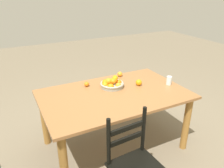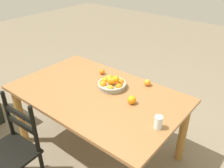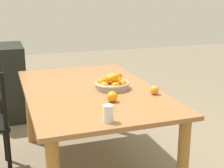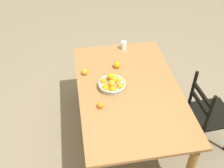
{
  "view_description": "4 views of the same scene",
  "coord_description": "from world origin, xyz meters",
  "views": [
    {
      "loc": [
        1.08,
        2.05,
        1.9
      ],
      "look_at": [
        -0.06,
        -0.17,
        0.79
      ],
      "focal_mm": 35.63,
      "sensor_mm": 36.0,
      "label": 1
    },
    {
      "loc": [
        -1.38,
        1.45,
        1.98
      ],
      "look_at": [
        -0.06,
        -0.17,
        0.79
      ],
      "focal_mm": 38.23,
      "sensor_mm": 36.0,
      "label": 2
    },
    {
      "loc": [
        -2.49,
        0.67,
        1.5
      ],
      "look_at": [
        -0.06,
        -0.17,
        0.79
      ],
      "focal_mm": 51.9,
      "sensor_mm": 36.0,
      "label": 3
    },
    {
      "loc": [
        2.01,
        -0.51,
        2.61
      ],
      "look_at": [
        -0.06,
        -0.17,
        0.79
      ],
      "focal_mm": 43.06,
      "sensor_mm": 36.0,
      "label": 4
    }
  ],
  "objects": [
    {
      "name": "orange_loose_1",
      "position": [
        -0.31,
        -0.43,
        0.78
      ],
      "size": [
        0.07,
        0.07,
        0.07
      ],
      "primitive_type": "sphere",
      "color": "orange",
      "rests_on": "dining_table"
    },
    {
      "name": "drinking_glass",
      "position": [
        -0.73,
        0.09,
        0.8
      ],
      "size": [
        0.07,
        0.07,
        0.11
      ],
      "primitive_type": "cylinder",
      "color": "silver",
      "rests_on": "dining_table"
    },
    {
      "name": "fruit_bowl",
      "position": [
        -0.05,
        -0.17,
        0.79
      ],
      "size": [
        0.29,
        0.29,
        0.14
      ],
      "color": "#9B9B8C",
      "rests_on": "dining_table"
    },
    {
      "name": "cabinet",
      "position": [
        1.6,
        0.68,
        0.46
      ],
      "size": [
        0.69,
        0.53,
        0.91
      ],
      "primitive_type": "cube",
      "rotation": [
        0.0,
        0.0,
        -0.0
      ],
      "color": "black",
      "rests_on": "ground"
    },
    {
      "name": "orange_loose_0",
      "position": [
        -0.38,
        -0.06,
        0.79
      ],
      "size": [
        0.08,
        0.08,
        0.08
      ],
      "primitive_type": "sphere",
      "color": "orange",
      "rests_on": "dining_table"
    },
    {
      "name": "orange_loose_2",
      "position": [
        0.22,
        -0.33,
        0.78
      ],
      "size": [
        0.06,
        0.06,
        0.06
      ],
      "primitive_type": "sphere",
      "color": "orange",
      "rests_on": "dining_table"
    },
    {
      "name": "dining_table",
      "position": [
        0.0,
        0.0,
        0.64
      ],
      "size": [
        1.69,
        1.05,
        0.75
      ],
      "color": "#986438",
      "rests_on": "ground"
    }
  ]
}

